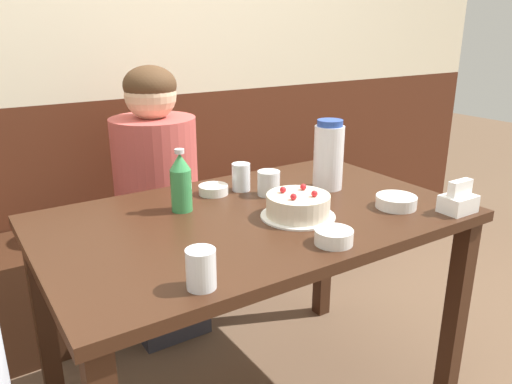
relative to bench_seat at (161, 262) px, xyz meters
The scene contains 14 objects.
back_wall 1.04m from the bench_seat, 90.00° to the left, with size 4.80×0.04×2.50m.
bench_seat is the anchor object (origin of this frame).
dining_table 0.93m from the bench_seat, 90.00° to the right, with size 1.32×0.80×0.75m.
birthday_cake 1.09m from the bench_seat, 84.05° to the right, with size 0.23×0.23×0.09m.
water_pitcher 1.06m from the bench_seat, 64.46° to the right, with size 0.11×0.11×0.25m.
soju_bottle 0.94m from the bench_seat, 104.80° to the right, with size 0.07×0.07×0.20m.
napkin_holder 1.41m from the bench_seat, 64.84° to the right, with size 0.11×0.08×0.11m.
bowl_soup_white 1.26m from the bench_seat, 87.13° to the right, with size 0.11×0.11×0.04m.
bowl_rice_small 0.80m from the bench_seat, 91.78° to the right, with size 0.10×0.10×0.03m.
bowl_side_dish 1.24m from the bench_seat, 68.06° to the right, with size 0.13×0.13×0.04m.
glass_water_tall 0.91m from the bench_seat, 78.77° to the right, with size 0.08×0.08×0.09m.
glass_tumbler_short 0.84m from the bench_seat, 81.93° to the right, with size 0.07×0.07×0.10m.
glass_shot_small 1.34m from the bench_seat, 107.01° to the right, with size 0.07×0.07×0.09m.
person_pale_blue_shirt 0.39m from the bench_seat, 110.42° to the right, with size 0.35×0.35×1.17m.
Camera 1 is at (-0.80, -1.24, 1.32)m, focal length 35.00 mm.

